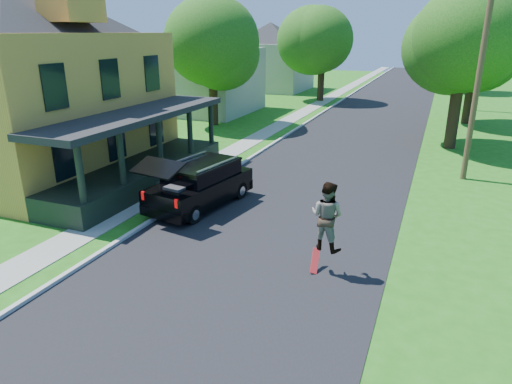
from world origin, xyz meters
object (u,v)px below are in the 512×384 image
at_px(skateboarder, 327,216).
at_px(black_suv, 200,185).
at_px(utility_pole_near, 478,81).
at_px(tree_right_near, 464,33).

bearing_deg(skateboarder, black_suv, -15.69).
bearing_deg(utility_pole_near, black_suv, -126.91).
distance_m(skateboarder, tree_right_near, 17.42).
height_order(black_suv, tree_right_near, tree_right_near).
distance_m(black_suv, utility_pole_near, 12.38).
height_order(black_suv, skateboarder, skateboarder).
distance_m(black_suv, tree_right_near, 16.82).
bearing_deg(tree_right_near, utility_pole_near, -83.84).
bearing_deg(skateboarder, tree_right_near, -87.02).
distance_m(black_suv, skateboarder, 6.39).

